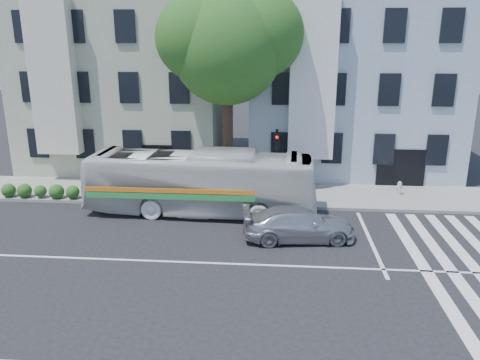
# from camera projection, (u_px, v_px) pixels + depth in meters

# --- Properties ---
(ground) EXTENTS (120.00, 120.00, 0.00)m
(ground) POSITION_uv_depth(u_px,v_px,m) (204.00, 263.00, 17.25)
(ground) COLOR black
(ground) RESTS_ON ground
(sidewalk_far) EXTENTS (80.00, 4.00, 0.15)m
(sidewalk_far) POSITION_uv_depth(u_px,v_px,m) (227.00, 193.00, 24.87)
(sidewalk_far) COLOR gray
(sidewalk_far) RESTS_ON ground
(building_left) EXTENTS (12.00, 10.00, 11.00)m
(building_left) POSITION_uv_depth(u_px,v_px,m) (132.00, 79.00, 30.55)
(building_left) COLOR #A5A88C
(building_left) RESTS_ON ground
(building_right) EXTENTS (12.00, 10.00, 11.00)m
(building_right) POSITION_uv_depth(u_px,v_px,m) (349.00, 80.00, 29.45)
(building_right) COLOR #9CB0BA
(building_right) RESTS_ON ground
(street_tree) EXTENTS (7.30, 5.90, 11.10)m
(street_tree) POSITION_uv_depth(u_px,v_px,m) (229.00, 42.00, 23.35)
(street_tree) COLOR #2D2116
(street_tree) RESTS_ON ground
(bus) EXTENTS (2.98, 10.90, 3.01)m
(bus) POSITION_uv_depth(u_px,v_px,m) (201.00, 183.00, 21.86)
(bus) COLOR silver
(bus) RESTS_ON ground
(sedan) EXTENTS (2.40, 4.76, 1.33)m
(sedan) POSITION_uv_depth(u_px,v_px,m) (299.00, 224.00, 19.13)
(sedan) COLOR silver
(sedan) RESTS_ON ground
(hedge) EXTENTS (8.52, 1.05, 0.70)m
(hedge) POSITION_uv_depth(u_px,v_px,m) (89.00, 192.00, 23.66)
(hedge) COLOR #1F5C1E
(hedge) RESTS_ON sidewalk_far
(traffic_signal) EXTENTS (0.40, 0.52, 3.81)m
(traffic_signal) POSITION_uv_depth(u_px,v_px,m) (277.00, 157.00, 22.61)
(traffic_signal) COLOR black
(traffic_signal) RESTS_ON ground
(fire_hydrant) EXTENTS (0.41, 0.23, 0.71)m
(fire_hydrant) POSITION_uv_depth(u_px,v_px,m) (399.00, 188.00, 24.36)
(fire_hydrant) COLOR beige
(fire_hydrant) RESTS_ON sidewalk_far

